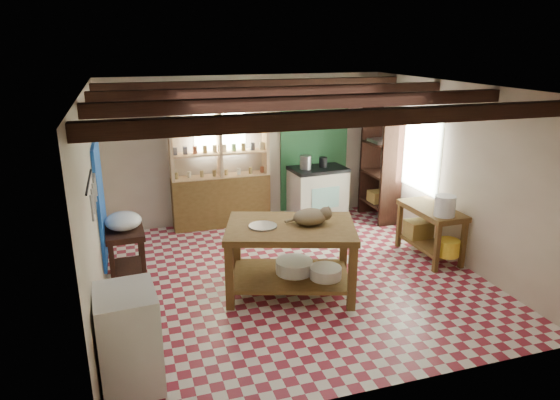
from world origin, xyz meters
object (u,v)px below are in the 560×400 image
object	(u,v)px
stove	(317,193)
white_cabinet	(129,339)
cat	(310,217)
prep_table	(127,254)
work_table	(290,259)
right_counter	(430,232)

from	to	relation	value
stove	white_cabinet	size ratio (longest dim) A/B	1.01
white_cabinet	stove	bearing A→B (deg)	44.54
stove	cat	size ratio (longest dim) A/B	2.19
prep_table	white_cabinet	size ratio (longest dim) A/B	0.74
work_table	stove	distance (m)	2.90
prep_table	white_cabinet	distance (m)	2.33
work_table	right_counter	world-z (taller)	work_table
stove	white_cabinet	world-z (taller)	white_cabinet
stove	white_cabinet	bearing A→B (deg)	-136.10
stove	right_counter	size ratio (longest dim) A/B	0.90
right_counter	stove	bearing A→B (deg)	113.31
prep_table	work_table	bearing A→B (deg)	-28.32
stove	right_counter	distance (m)	2.35
stove	right_counter	world-z (taller)	stove
cat	white_cabinet	bearing A→B (deg)	-142.62
white_cabinet	cat	bearing A→B (deg)	25.35
work_table	right_counter	size ratio (longest dim) A/B	1.48
work_table	stove	bearing A→B (deg)	79.61
prep_table	stove	bearing A→B (deg)	22.59
work_table	cat	world-z (taller)	cat
stove	prep_table	bearing A→B (deg)	-160.27
prep_table	cat	world-z (taller)	cat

